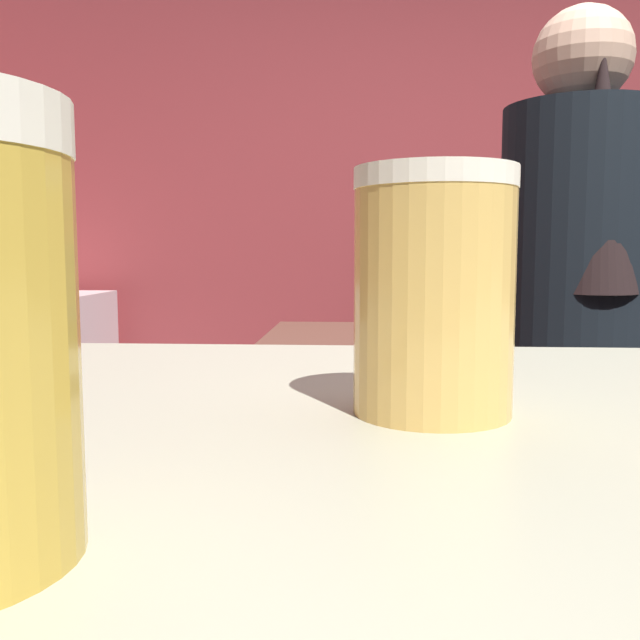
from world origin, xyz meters
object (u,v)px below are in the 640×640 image
(mixing_bowl, at_px, (464,322))
(chefs_knife, at_px, (628,335))
(bottle_olive_oil, at_px, (516,224))
(mini_fridge, at_px, (32,392))
(bottle_hot_sauce, at_px, (564,223))
(bottle_soy, at_px, (416,227))
(bartender, at_px, (574,326))
(pint_glass_near, at_px, (433,292))
(bottle_vinegar, at_px, (438,228))

(mixing_bowl, distance_m, chefs_knife, 0.47)
(chefs_knife, distance_m, bottle_olive_oil, 1.34)
(mini_fridge, distance_m, bottle_hot_sauce, 2.66)
(bottle_soy, bearing_deg, bartender, -82.28)
(mini_fridge, height_order, pint_glass_near, pint_glass_near)
(mixing_bowl, bearing_deg, mini_fridge, 151.69)
(bartender, relative_size, bottle_olive_oil, 7.81)
(bartender, relative_size, pint_glass_near, 13.24)
(bottle_soy, distance_m, bottle_vinegar, 0.14)
(pint_glass_near, distance_m, bottle_hot_sauce, 3.01)
(bartender, height_order, bottle_soy, bartender)
(mini_fridge, height_order, mixing_bowl, mixing_bowl)
(mini_fridge, distance_m, mixing_bowl, 2.22)
(mixing_bowl, relative_size, chefs_knife, 0.83)
(bottle_soy, relative_size, bottle_vinegar, 1.03)
(bottle_vinegar, bearing_deg, mixing_bowl, -92.34)
(mixing_bowl, bearing_deg, bottle_olive_oil, 71.02)
(bartender, distance_m, bottle_hot_sauce, 1.72)
(mini_fridge, relative_size, pint_glass_near, 7.44)
(bottle_olive_oil, bearing_deg, pint_glass_near, -103.12)
(bottle_soy, bearing_deg, pint_glass_near, -94.25)
(bottle_olive_oil, relative_size, bottle_hot_sauce, 0.94)
(mixing_bowl, bearing_deg, bottle_vinegar, 87.66)
(mini_fridge, relative_size, mixing_bowl, 4.82)
(chefs_knife, relative_size, bottle_soy, 1.23)
(chefs_knife, distance_m, bottle_hot_sauce, 1.30)
(mixing_bowl, bearing_deg, bottle_soy, 92.79)
(mixing_bowl, bearing_deg, chefs_knife, -13.55)
(bottle_hot_sauce, bearing_deg, bottle_olive_oil, 163.44)
(mixing_bowl, xyz_separation_m, chefs_knife, (0.45, -0.11, -0.02))
(mini_fridge, xyz_separation_m, chefs_knife, (2.37, -1.14, 0.44))
(bartender, relative_size, bottle_vinegar, 9.06)
(mixing_bowl, bearing_deg, bartender, -71.36)
(mini_fridge, distance_m, pint_glass_near, 3.30)
(mini_fridge, distance_m, chefs_knife, 2.66)
(mini_fridge, xyz_separation_m, bottle_olive_oil, (2.32, 0.15, 0.81))
(mini_fridge, relative_size, chefs_knife, 3.99)
(bottle_olive_oil, bearing_deg, bottle_soy, 177.93)
(mini_fridge, height_order, bottle_hot_sauce, bottle_hot_sauce)
(bottle_vinegar, height_order, bottle_hot_sauce, bottle_hot_sauce)
(bartender, bearing_deg, pint_glass_near, 152.11)
(bottle_soy, xyz_separation_m, bottle_hot_sauce, (0.67, -0.08, 0.01))
(mini_fridge, xyz_separation_m, mixing_bowl, (1.91, -1.03, 0.46))
(bottle_olive_oil, bearing_deg, bartender, -97.80)
(bottle_vinegar, distance_m, bottle_hot_sauce, 0.58)
(bottle_vinegar, bearing_deg, bartender, -86.13)
(bottle_vinegar, bearing_deg, bottle_olive_oil, -15.84)
(bartender, bearing_deg, bottle_hot_sauce, -22.82)
(bartender, distance_m, mixing_bowl, 0.55)
(mini_fridge, height_order, chefs_knife, mini_fridge)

